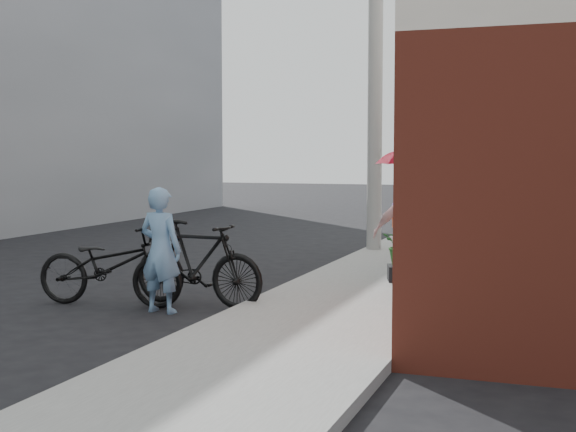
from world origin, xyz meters
The scene contains 11 objects.
ground centered at (0.00, 0.00, 0.00)m, with size 80.00×80.00×0.00m, color black.
sidewalk centered at (2.10, 2.00, 0.06)m, with size 2.20×24.00×0.12m, color gray.
curb centered at (0.94, 2.00, 0.06)m, with size 0.12×24.00×0.12m, color #9E9E99.
utility_pole centered at (1.10, 6.00, 3.50)m, with size 0.28×0.28×7.00m, color #9E9E99.
officer centered at (-0.05, -0.29, 0.77)m, with size 0.56×0.37×1.54m, color #6F9BC5.
bike_left centered at (-0.86, -0.14, 0.52)m, with size 0.69×1.97×1.04m, color black.
bike_right centered at (0.20, 0.23, 0.55)m, with size 0.52×1.84×1.10m, color black.
kimono_woman centered at (2.59, 1.59, 0.86)m, with size 0.87×0.36×1.48m, color beige.
parasol centered at (2.59, 1.59, 1.94)m, with size 0.77×0.77×0.68m, color red.
planter centered at (2.40, 2.39, 0.23)m, with size 0.42×0.42×0.22m, color black.
potted_plant centered at (2.40, 2.39, 0.64)m, with size 0.54×0.47×0.60m, color #286227.
Camera 1 is at (4.70, -8.91, 1.95)m, focal length 50.00 mm.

